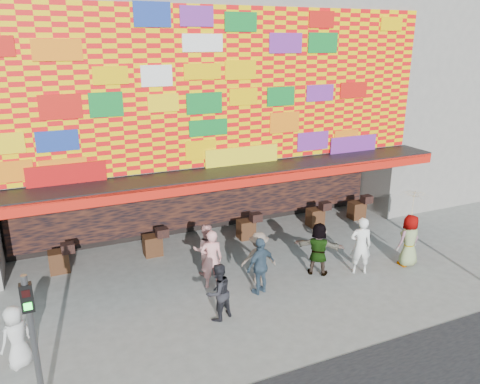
{
  "coord_description": "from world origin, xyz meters",
  "views": [
    {
      "loc": [
        -5.7,
        -9.89,
        7.0
      ],
      "look_at": [
        -0.4,
        2.0,
        2.76
      ],
      "focal_mm": 35.0,
      "sensor_mm": 36.0,
      "label": 1
    }
  ],
  "objects_px": {
    "ped_c": "(218,292)",
    "ped_i": "(206,249)",
    "signal_left": "(32,330)",
    "parasol": "(414,204)",
    "ped_h": "(361,245)",
    "ped_d": "(259,257)",
    "ped_e": "(261,266)",
    "ped_g": "(409,240)",
    "ped_b": "(212,259)",
    "ped_f": "(318,249)",
    "ped_a": "(16,337)"
  },
  "relations": [
    {
      "from": "signal_left",
      "to": "parasol",
      "type": "xyz_separation_m",
      "value": [
        11.08,
        2.0,
        0.26
      ]
    },
    {
      "from": "ped_d",
      "to": "ped_h",
      "type": "distance_m",
      "value": 3.25
    },
    {
      "from": "ped_f",
      "to": "ped_i",
      "type": "distance_m",
      "value": 3.5
    },
    {
      "from": "signal_left",
      "to": "ped_c",
      "type": "height_order",
      "value": "signal_left"
    },
    {
      "from": "ped_c",
      "to": "ped_f",
      "type": "relative_size",
      "value": 0.93
    },
    {
      "from": "signal_left",
      "to": "ped_d",
      "type": "relative_size",
      "value": 1.86
    },
    {
      "from": "signal_left",
      "to": "ped_a",
      "type": "distance_m",
      "value": 2.07
    },
    {
      "from": "ped_f",
      "to": "ped_b",
      "type": "bearing_deg",
      "value": 28.65
    },
    {
      "from": "ped_b",
      "to": "parasol",
      "type": "distance_m",
      "value": 6.55
    },
    {
      "from": "ped_e",
      "to": "ped_i",
      "type": "relative_size",
      "value": 1.04
    },
    {
      "from": "ped_a",
      "to": "ped_g",
      "type": "xyz_separation_m",
      "value": [
        11.52,
        0.31,
        0.12
      ]
    },
    {
      "from": "ped_i",
      "to": "ped_e",
      "type": "bearing_deg",
      "value": 135.01
    },
    {
      "from": "ped_c",
      "to": "ped_h",
      "type": "height_order",
      "value": "ped_h"
    },
    {
      "from": "parasol",
      "to": "signal_left",
      "type": "bearing_deg",
      "value": -169.79
    },
    {
      "from": "parasol",
      "to": "ped_a",
      "type": "bearing_deg",
      "value": -178.48
    },
    {
      "from": "ped_a",
      "to": "ped_g",
      "type": "height_order",
      "value": "ped_g"
    },
    {
      "from": "ped_f",
      "to": "parasol",
      "type": "distance_m",
      "value": 3.32
    },
    {
      "from": "ped_d",
      "to": "ped_f",
      "type": "xyz_separation_m",
      "value": [
        1.92,
        -0.28,
        0.04
      ]
    },
    {
      "from": "ped_e",
      "to": "ped_g",
      "type": "bearing_deg",
      "value": 159.12
    },
    {
      "from": "ped_a",
      "to": "ped_b",
      "type": "xyz_separation_m",
      "value": [
        5.21,
        1.55,
        0.16
      ]
    },
    {
      "from": "ped_g",
      "to": "parasol",
      "type": "height_order",
      "value": "parasol"
    },
    {
      "from": "ped_d",
      "to": "signal_left",
      "type": "bearing_deg",
      "value": 44.92
    },
    {
      "from": "ped_c",
      "to": "ped_e",
      "type": "bearing_deg",
      "value": -175.1
    },
    {
      "from": "ped_a",
      "to": "ped_d",
      "type": "xyz_separation_m",
      "value": [
        6.6,
        1.27,
        0.06
      ]
    },
    {
      "from": "ped_g",
      "to": "parasol",
      "type": "relative_size",
      "value": 0.97
    },
    {
      "from": "ped_h",
      "to": "parasol",
      "type": "distance_m",
      "value": 2.14
    },
    {
      "from": "ped_i",
      "to": "signal_left",
      "type": "bearing_deg",
      "value": 53.84
    },
    {
      "from": "ped_b",
      "to": "parasol",
      "type": "xyz_separation_m",
      "value": [
        6.31,
        -1.25,
        1.22
      ]
    },
    {
      "from": "signal_left",
      "to": "parasol",
      "type": "distance_m",
      "value": 11.27
    },
    {
      "from": "ped_d",
      "to": "ped_e",
      "type": "bearing_deg",
      "value": 88.0
    },
    {
      "from": "ped_g",
      "to": "ped_a",
      "type": "bearing_deg",
      "value": -2.03
    },
    {
      "from": "ped_c",
      "to": "ped_b",
      "type": "bearing_deg",
      "value": -125.09
    },
    {
      "from": "signal_left",
      "to": "parasol",
      "type": "height_order",
      "value": "signal_left"
    },
    {
      "from": "ped_i",
      "to": "ped_d",
      "type": "bearing_deg",
      "value": 152.33
    },
    {
      "from": "ped_c",
      "to": "ped_g",
      "type": "bearing_deg",
      "value": 163.02
    },
    {
      "from": "ped_d",
      "to": "ped_b",
      "type": "bearing_deg",
      "value": 7.87
    },
    {
      "from": "ped_c",
      "to": "ped_i",
      "type": "height_order",
      "value": "ped_i"
    },
    {
      "from": "ped_e",
      "to": "ped_f",
      "type": "bearing_deg",
      "value": 171.56
    },
    {
      "from": "ped_d",
      "to": "ped_g",
      "type": "distance_m",
      "value": 5.01
    },
    {
      "from": "ped_f",
      "to": "ped_g",
      "type": "relative_size",
      "value": 0.98
    },
    {
      "from": "ped_e",
      "to": "ped_g",
      "type": "height_order",
      "value": "ped_g"
    },
    {
      "from": "ped_h",
      "to": "parasol",
      "type": "bearing_deg",
      "value": -163.62
    },
    {
      "from": "ped_a",
      "to": "ped_d",
      "type": "distance_m",
      "value": 6.73
    },
    {
      "from": "ped_c",
      "to": "ped_e",
      "type": "xyz_separation_m",
      "value": [
        1.6,
        0.75,
        0.07
      ]
    },
    {
      "from": "ped_g",
      "to": "ped_h",
      "type": "distance_m",
      "value": 1.77
    },
    {
      "from": "ped_b",
      "to": "ped_e",
      "type": "bearing_deg",
      "value": 155.43
    },
    {
      "from": "ped_i",
      "to": "parasol",
      "type": "distance_m",
      "value": 6.66
    },
    {
      "from": "ped_d",
      "to": "ped_i",
      "type": "xyz_separation_m",
      "value": [
        -1.28,
        1.13,
        0.02
      ]
    },
    {
      "from": "ped_d",
      "to": "ped_e",
      "type": "xyz_separation_m",
      "value": [
        -0.23,
        -0.6,
        0.05
      ]
    },
    {
      "from": "ped_c",
      "to": "ped_i",
      "type": "bearing_deg",
      "value": -122.82
    }
  ]
}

